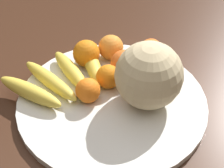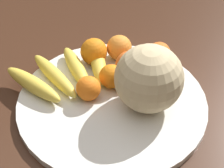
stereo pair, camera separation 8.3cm
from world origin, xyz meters
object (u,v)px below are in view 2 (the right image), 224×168
orange_front_right (119,48)px  orange_back_right (94,52)px  melon (149,79)px  orange_front_left (129,65)px  kitchen_table (116,128)px  fruit_bowl (112,102)px  orange_mid_center (111,76)px  banana_bunch (66,72)px  orange_back_left (159,53)px  orange_top_small (88,88)px

orange_front_right → orange_back_right: orange_back_right is taller
melon → orange_front_left: 0.11m
orange_front_left → kitchen_table: bearing=-18.2°
melon → orange_back_right: (-0.14, -0.14, -0.04)m
fruit_bowl → melon: 0.12m
melon → orange_mid_center: melon is taller
banana_bunch → orange_mid_center: bearing=-133.7°
orange_front_right → orange_back_left: bearing=84.8°
orange_front_left → orange_back_right: bearing=-115.8°
fruit_bowl → melon: melon is taller
orange_mid_center → orange_back_left: size_ratio=0.99×
banana_bunch → orange_mid_center: size_ratio=4.61×
orange_front_left → orange_back_right: same height
orange_back_left → orange_top_small: bearing=-47.2°
banana_bunch → orange_back_right: 0.09m
melon → orange_top_small: melon is taller
kitchen_table → orange_back_left: bearing=144.8°
fruit_bowl → kitchen_table: bearing=150.2°
banana_bunch → orange_top_small: size_ratio=4.63×
orange_front_right → orange_back_right: (0.03, -0.06, 0.00)m
melon → orange_front_right: (-0.16, -0.08, -0.04)m
orange_mid_center → orange_back_right: (-0.08, -0.05, 0.01)m
orange_back_left → orange_back_right: (0.02, -0.16, 0.01)m
fruit_bowl → orange_back_left: bearing=145.3°
fruit_bowl → orange_front_left: orange_front_left is taller
melon → orange_top_small: size_ratio=2.64×
orange_top_small → fruit_bowl: bearing=86.2°
orange_front_right → orange_front_left: bearing=23.7°
orange_mid_center → fruit_bowl: bearing=8.3°
orange_front_left → orange_back_left: (-0.06, 0.07, -0.01)m
orange_front_right → orange_mid_center: (0.11, -0.01, -0.00)m
fruit_bowl → orange_top_small: bearing=-93.8°
orange_mid_center → orange_top_small: 0.07m
kitchen_table → banana_bunch: banana_bunch is taller
fruit_bowl → orange_front_left: bearing=159.8°
kitchen_table → orange_back_left: orange_back_left is taller
fruit_bowl → melon: size_ratio=2.89×
melon → orange_top_small: 0.14m
fruit_bowl → orange_front_left: size_ratio=6.35×
banana_bunch → orange_top_small: (0.06, 0.06, 0.01)m
melon → orange_back_left: melon is taller
melon → fruit_bowl: bearing=-91.9°
melon → orange_back_right: bearing=-134.4°
orange_mid_center → orange_front_left: bearing=134.5°
fruit_bowl → orange_back_right: bearing=-155.9°
fruit_bowl → orange_front_left: (-0.09, 0.03, 0.04)m
banana_bunch → orange_front_right: size_ratio=4.10×
orange_front_right → orange_top_small: bearing=-19.8°
orange_back_right → orange_mid_center: bearing=32.0°
kitchen_table → orange_back_left: 0.22m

